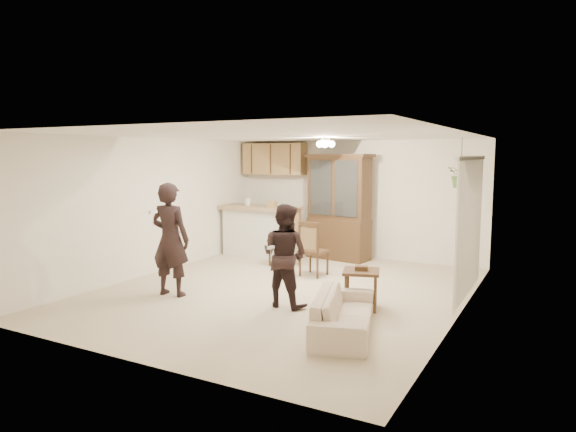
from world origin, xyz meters
The scene contains 23 objects.
floor centered at (0.00, 0.00, 0.00)m, with size 6.50×6.50×0.00m, color #C1B292.
ceiling centered at (0.00, 0.00, 2.50)m, with size 5.50×6.50×0.02m, color white.
wall_back centered at (0.00, 3.25, 1.25)m, with size 5.50×0.02×2.50m, color white.
wall_front centered at (0.00, -3.25, 1.25)m, with size 5.50×0.02×2.50m, color white.
wall_left centered at (-2.75, 0.00, 1.25)m, with size 0.02×6.50×2.50m, color white.
wall_right centered at (2.75, 0.00, 1.25)m, with size 0.02×6.50×2.50m, color white.
breakfast_bar centered at (-1.85, 2.35, 0.50)m, with size 1.60×0.55×1.00m, color silver.
bar_top centered at (-1.85, 2.35, 1.05)m, with size 1.75×0.70×0.08m, color tan.
upper_cabinets centered at (-1.90, 3.07, 2.10)m, with size 1.50×0.34×0.70m, color olive.
vertical_blinds centered at (2.71, 0.90, 1.10)m, with size 0.06×2.30×2.10m, color beige, non-canonical shape.
ceiling_fixture centered at (0.20, 1.20, 2.40)m, with size 0.36×0.36×0.20m, color #FFE3BF, non-canonical shape.
hanging_plant centered at (2.30, 2.40, 1.85)m, with size 0.43×0.37×0.48m, color #2D5522.
plant_cord centered at (2.30, 2.40, 2.17)m, with size 0.01×0.01×0.65m, color black.
sofa centered at (1.60, -1.33, 0.37)m, with size 1.87×0.73×0.73m, color beige.
adult centered at (-1.42, -1.03, 0.90)m, with size 0.66×0.43×1.80m, color black.
child centered at (0.42, -0.69, 0.68)m, with size 0.66×0.51×1.35m, color black.
china_hutch centered at (-0.21, 2.85, 1.09)m, with size 1.47×0.74×2.21m.
side_table centered at (1.44, -0.27, 0.29)m, with size 0.64×0.64×0.62m.
chair_bar centered at (-0.89, 1.71, 0.32)m, with size 0.62×0.62×1.14m.
chair_hutch_left centered at (0.11, 2.88, 0.30)m, with size 0.65×0.65×1.06m.
chair_hutch_right centered at (-0.02, 1.23, 0.28)m, with size 0.48×0.48×1.00m.
controller_adult centered at (-1.38, -1.44, 1.36)m, with size 0.05×0.15×0.05m, color white.
controller_child centered at (0.40, -1.04, 0.92)m, with size 0.04×0.13×0.04m, color white.
Camera 1 is at (3.92, -7.08, 2.20)m, focal length 32.00 mm.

